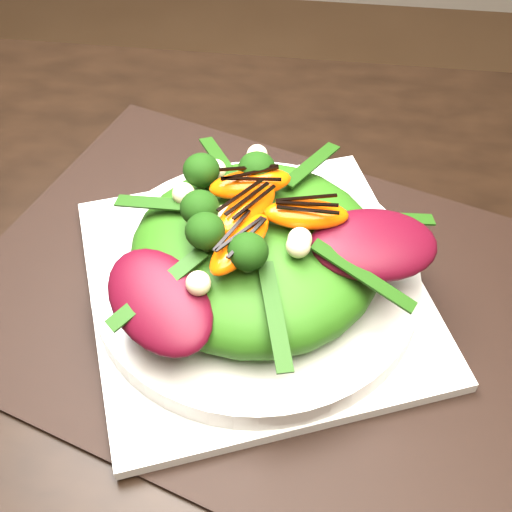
# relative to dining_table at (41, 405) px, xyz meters

# --- Properties ---
(dining_table) EXTENTS (1.60, 0.90, 0.75)m
(dining_table) POSITION_rel_dining_table_xyz_m (0.00, 0.00, 0.00)
(dining_table) COLOR black
(dining_table) RESTS_ON floor
(placemat) EXTENTS (0.53, 0.46, 0.00)m
(placemat) POSITION_rel_dining_table_xyz_m (0.15, 0.11, 0.02)
(placemat) COLOR black
(placemat) RESTS_ON dining_table
(plate_base) EXTENTS (0.33, 0.33, 0.01)m
(plate_base) POSITION_rel_dining_table_xyz_m (0.15, 0.11, 0.03)
(plate_base) COLOR silver
(plate_base) RESTS_ON placemat
(salad_bowl) EXTENTS (0.33, 0.33, 0.02)m
(salad_bowl) POSITION_rel_dining_table_xyz_m (0.15, 0.11, 0.04)
(salad_bowl) COLOR silver
(salad_bowl) RESTS_ON plate_base
(lettuce_mound) EXTENTS (0.24, 0.24, 0.06)m
(lettuce_mound) POSITION_rel_dining_table_xyz_m (0.15, 0.11, 0.07)
(lettuce_mound) COLOR #2D6112
(lettuce_mound) RESTS_ON salad_bowl
(radicchio_leaf) EXTENTS (0.11, 0.08, 0.02)m
(radicchio_leaf) POSITION_rel_dining_table_xyz_m (0.23, 0.10, 0.10)
(radicchio_leaf) COLOR #410713
(radicchio_leaf) RESTS_ON lettuce_mound
(orange_segment) EXTENTS (0.06, 0.05, 0.02)m
(orange_segment) POSITION_rel_dining_table_xyz_m (0.15, 0.12, 0.11)
(orange_segment) COLOR #F34804
(orange_segment) RESTS_ON lettuce_mound
(broccoli_floret) EXTENTS (0.04, 0.04, 0.04)m
(broccoli_floret) POSITION_rel_dining_table_xyz_m (0.09, 0.13, 0.11)
(broccoli_floret) COLOR black
(broccoli_floret) RESTS_ON lettuce_mound
(macadamia_nut) EXTENTS (0.02, 0.02, 0.02)m
(macadamia_nut) POSITION_rel_dining_table_xyz_m (0.17, 0.08, 0.11)
(macadamia_nut) COLOR #C9BE8D
(macadamia_nut) RESTS_ON lettuce_mound
(balsamic_drizzle) EXTENTS (0.04, 0.02, 0.00)m
(balsamic_drizzle) POSITION_rel_dining_table_xyz_m (0.15, 0.12, 0.12)
(balsamic_drizzle) COLOR black
(balsamic_drizzle) RESTS_ON orange_segment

